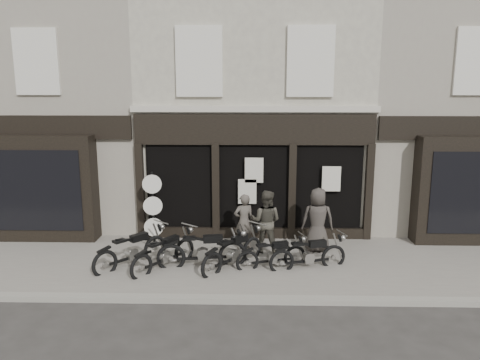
{
  "coord_description": "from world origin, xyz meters",
  "views": [
    {
      "loc": [
        -0.07,
        -10.88,
        4.74
      ],
      "look_at": [
        -0.39,
        1.6,
        2.2
      ],
      "focal_mm": 35.0,
      "sensor_mm": 36.0,
      "label": 1
    }
  ],
  "objects_px": {
    "motorcycle_5": "(309,257)",
    "advert_sign_post": "(153,212)",
    "motorcycle_2": "(203,253)",
    "man_left": "(244,222)",
    "motorcycle_1": "(165,256)",
    "motorcycle_0": "(132,253)",
    "motorcycle_4": "(272,257)",
    "man_right": "(318,220)",
    "man_centre": "(266,221)",
    "motorcycle_3": "(233,255)"
  },
  "relations": [
    {
      "from": "motorcycle_1",
      "to": "advert_sign_post",
      "type": "height_order",
      "value": "advert_sign_post"
    },
    {
      "from": "motorcycle_1",
      "to": "man_right",
      "type": "distance_m",
      "value": 4.34
    },
    {
      "from": "motorcycle_4",
      "to": "advert_sign_post",
      "type": "distance_m",
      "value": 3.86
    },
    {
      "from": "motorcycle_4",
      "to": "advert_sign_post",
      "type": "bearing_deg",
      "value": 136.12
    },
    {
      "from": "motorcycle_0",
      "to": "advert_sign_post",
      "type": "xyz_separation_m",
      "value": [
        0.25,
        1.6,
        0.68
      ]
    },
    {
      "from": "man_left",
      "to": "motorcycle_1",
      "type": "bearing_deg",
      "value": 17.76
    },
    {
      "from": "man_centre",
      "to": "man_left",
      "type": "bearing_deg",
      "value": -3.53
    },
    {
      "from": "motorcycle_1",
      "to": "man_centre",
      "type": "distance_m",
      "value": 2.96
    },
    {
      "from": "motorcycle_1",
      "to": "motorcycle_4",
      "type": "bearing_deg",
      "value": -50.86
    },
    {
      "from": "motorcycle_1",
      "to": "man_right",
      "type": "height_order",
      "value": "man_right"
    },
    {
      "from": "motorcycle_2",
      "to": "motorcycle_3",
      "type": "distance_m",
      "value": 0.78
    },
    {
      "from": "motorcycle_3",
      "to": "man_left",
      "type": "relative_size",
      "value": 1.17
    },
    {
      "from": "motorcycle_5",
      "to": "motorcycle_1",
      "type": "bearing_deg",
      "value": 165.12
    },
    {
      "from": "motorcycle_1",
      "to": "motorcycle_0",
      "type": "bearing_deg",
      "value": 116.8
    },
    {
      "from": "man_right",
      "to": "man_left",
      "type": "bearing_deg",
      "value": -0.07
    },
    {
      "from": "man_left",
      "to": "motorcycle_2",
      "type": "bearing_deg",
      "value": 34.14
    },
    {
      "from": "motorcycle_0",
      "to": "motorcycle_2",
      "type": "xyz_separation_m",
      "value": [
        1.88,
        -0.03,
        0.02
      ]
    },
    {
      "from": "motorcycle_3",
      "to": "motorcycle_0",
      "type": "bearing_deg",
      "value": 129.07
    },
    {
      "from": "man_centre",
      "to": "motorcycle_3",
      "type": "bearing_deg",
      "value": 68.43
    },
    {
      "from": "motorcycle_0",
      "to": "motorcycle_4",
      "type": "distance_m",
      "value": 3.67
    },
    {
      "from": "motorcycle_1",
      "to": "motorcycle_2",
      "type": "xyz_separation_m",
      "value": [
        0.99,
        0.13,
        0.03
      ]
    },
    {
      "from": "motorcycle_5",
      "to": "advert_sign_post",
      "type": "distance_m",
      "value": 4.72
    },
    {
      "from": "motorcycle_2",
      "to": "motorcycle_3",
      "type": "xyz_separation_m",
      "value": [
        0.78,
        -0.01,
        -0.02
      ]
    },
    {
      "from": "motorcycle_0",
      "to": "motorcycle_4",
      "type": "xyz_separation_m",
      "value": [
        3.67,
        -0.03,
        -0.07
      ]
    },
    {
      "from": "motorcycle_2",
      "to": "advert_sign_post",
      "type": "distance_m",
      "value": 2.39
    },
    {
      "from": "motorcycle_5",
      "to": "man_centre",
      "type": "height_order",
      "value": "man_centre"
    },
    {
      "from": "motorcycle_4",
      "to": "motorcycle_5",
      "type": "distance_m",
      "value": 0.94
    },
    {
      "from": "motorcycle_0",
      "to": "man_left",
      "type": "relative_size",
      "value": 1.16
    },
    {
      "from": "motorcycle_3",
      "to": "motorcycle_4",
      "type": "height_order",
      "value": "motorcycle_3"
    },
    {
      "from": "motorcycle_5",
      "to": "man_centre",
      "type": "bearing_deg",
      "value": 117.49
    },
    {
      "from": "man_left",
      "to": "advert_sign_post",
      "type": "height_order",
      "value": "advert_sign_post"
    },
    {
      "from": "motorcycle_1",
      "to": "motorcycle_2",
      "type": "height_order",
      "value": "motorcycle_2"
    },
    {
      "from": "motorcycle_0",
      "to": "motorcycle_1",
      "type": "height_order",
      "value": "motorcycle_0"
    },
    {
      "from": "man_left",
      "to": "man_right",
      "type": "height_order",
      "value": "man_right"
    },
    {
      "from": "motorcycle_2",
      "to": "motorcycle_3",
      "type": "relative_size",
      "value": 1.24
    },
    {
      "from": "motorcycle_2",
      "to": "man_centre",
      "type": "height_order",
      "value": "man_centre"
    },
    {
      "from": "motorcycle_3",
      "to": "motorcycle_5",
      "type": "distance_m",
      "value": 1.95
    },
    {
      "from": "man_left",
      "to": "advert_sign_post",
      "type": "xyz_separation_m",
      "value": [
        -2.66,
        0.32,
        0.19
      ]
    },
    {
      "from": "man_centre",
      "to": "motorcycle_0",
      "type": "bearing_deg",
      "value": 33.59
    },
    {
      "from": "motorcycle_2",
      "to": "man_left",
      "type": "bearing_deg",
      "value": 42.07
    },
    {
      "from": "motorcycle_5",
      "to": "motorcycle_2",
      "type": "bearing_deg",
      "value": 162.81
    },
    {
      "from": "motorcycle_3",
      "to": "motorcycle_4",
      "type": "bearing_deg",
      "value": -49.49
    },
    {
      "from": "motorcycle_3",
      "to": "advert_sign_post",
      "type": "bearing_deg",
      "value": 95.68
    },
    {
      "from": "motorcycle_3",
      "to": "man_right",
      "type": "height_order",
      "value": "man_right"
    },
    {
      "from": "motorcycle_0",
      "to": "man_right",
      "type": "bearing_deg",
      "value": -35.85
    },
    {
      "from": "motorcycle_1",
      "to": "motorcycle_5",
      "type": "relative_size",
      "value": 0.92
    },
    {
      "from": "motorcycle_1",
      "to": "motorcycle_4",
      "type": "relative_size",
      "value": 1.01
    },
    {
      "from": "motorcycle_3",
      "to": "motorcycle_5",
      "type": "bearing_deg",
      "value": -51.5
    },
    {
      "from": "motorcycle_1",
      "to": "man_centre",
      "type": "height_order",
      "value": "man_centre"
    },
    {
      "from": "motorcycle_1",
      "to": "man_centre",
      "type": "relative_size",
      "value": 1.06
    }
  ]
}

